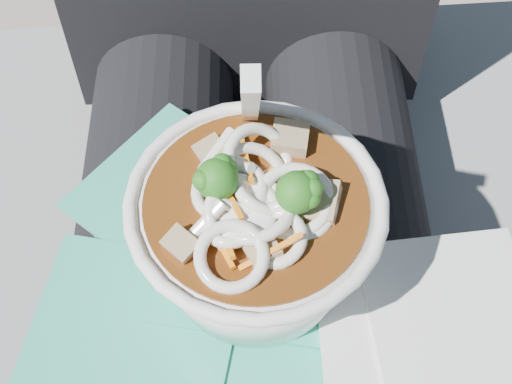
{
  "coord_description": "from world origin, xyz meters",
  "views": [
    {
      "loc": [
        -0.0,
        -0.26,
        1.07
      ],
      "look_at": [
        0.0,
        -0.02,
        0.71
      ],
      "focal_mm": 50.0,
      "sensor_mm": 36.0,
      "label": 1
    }
  ],
  "objects_px": {
    "stone_ledge": "(252,287)",
    "udon_bowl": "(256,228)",
    "plastic_bag": "(231,300)",
    "lap": "(254,291)",
    "person_body": "(252,182)"
  },
  "relations": [
    {
      "from": "stone_ledge",
      "to": "udon_bowl",
      "type": "bearing_deg",
      "value": -89.46
    },
    {
      "from": "plastic_bag",
      "to": "stone_ledge",
      "type": "bearing_deg",
      "value": 85.04
    },
    {
      "from": "stone_ledge",
      "to": "udon_bowl",
      "type": "xyz_separation_m",
      "value": [
        0.0,
        -0.17,
        0.44
      ]
    },
    {
      "from": "person_body",
      "to": "udon_bowl",
      "type": "xyz_separation_m",
      "value": [
        0.0,
        -0.12,
        0.12
      ]
    },
    {
      "from": "plastic_bag",
      "to": "lap",
      "type": "bearing_deg",
      "value": 68.71
    },
    {
      "from": "person_body",
      "to": "plastic_bag",
      "type": "height_order",
      "value": "person_body"
    },
    {
      "from": "lap",
      "to": "plastic_bag",
      "type": "xyz_separation_m",
      "value": [
        -0.02,
        -0.04,
        0.07
      ]
    },
    {
      "from": "lap",
      "to": "person_body",
      "type": "distance_m",
      "value": 0.1
    },
    {
      "from": "stone_ledge",
      "to": "plastic_bag",
      "type": "bearing_deg",
      "value": -94.96
    },
    {
      "from": "lap",
      "to": "plastic_bag",
      "type": "relative_size",
      "value": 1.37
    },
    {
      "from": "lap",
      "to": "plastic_bag",
      "type": "bearing_deg",
      "value": -111.29
    },
    {
      "from": "stone_ledge",
      "to": "lap",
      "type": "height_order",
      "value": "lap"
    },
    {
      "from": "udon_bowl",
      "to": "person_body",
      "type": "bearing_deg",
      "value": 90.81
    },
    {
      "from": "stone_ledge",
      "to": "plastic_bag",
      "type": "distance_m",
      "value": 0.42
    },
    {
      "from": "person_body",
      "to": "plastic_bag",
      "type": "distance_m",
      "value": 0.15
    }
  ]
}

